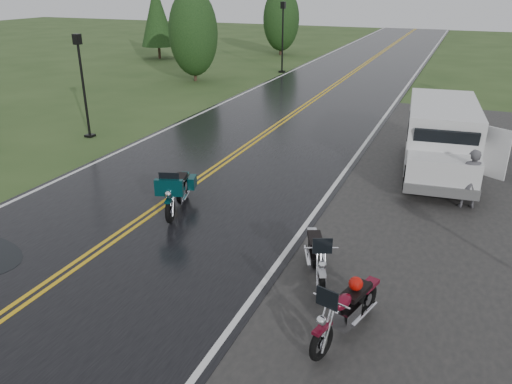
% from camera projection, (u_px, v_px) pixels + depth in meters
% --- Properties ---
extents(ground, '(120.00, 120.00, 0.00)m').
position_uv_depth(ground, '(104.00, 247.00, 11.02)').
color(ground, '#2D471E').
rests_on(ground, ground).
extents(road, '(8.00, 100.00, 0.04)m').
position_uv_depth(road, '(269.00, 131.00, 19.50)').
color(road, black).
rests_on(road, ground).
extents(motorcycle_red, '(1.25, 2.12, 1.18)m').
position_uv_depth(motorcycle_red, '(322.00, 330.00, 7.48)').
color(motorcycle_red, '#590A1B').
rests_on(motorcycle_red, ground).
extents(motorcycle_teal, '(1.38, 2.25, 1.25)m').
position_uv_depth(motorcycle_teal, '(169.00, 201.00, 11.79)').
color(motorcycle_teal, '#042F32').
rests_on(motorcycle_teal, ground).
extents(motorcycle_silver, '(1.42, 2.07, 1.15)m').
position_uv_depth(motorcycle_silver, '(322.00, 273.00, 8.97)').
color(motorcycle_silver, '#A9AAB1').
rests_on(motorcycle_silver, ground).
extents(van_white, '(2.57, 5.59, 2.13)m').
position_uv_depth(van_white, '(411.00, 155.00, 13.56)').
color(van_white, silver).
rests_on(van_white, ground).
extents(person_at_van, '(0.66, 0.53, 1.56)m').
position_uv_depth(person_at_van, '(470.00, 180.00, 12.62)').
color(person_at_van, '#4D4C51').
rests_on(person_at_van, ground).
extents(lamp_post_near_left, '(0.32, 0.32, 3.78)m').
position_uv_depth(lamp_post_near_left, '(83.00, 87.00, 18.13)').
color(lamp_post_near_left, black).
rests_on(lamp_post_near_left, ground).
extents(lamp_post_far_left, '(0.37, 0.37, 4.34)m').
position_uv_depth(lamp_post_far_left, '(283.00, 37.00, 31.41)').
color(lamp_post_far_left, black).
rests_on(lamp_post_far_left, ground).
extents(tree_left_mid, '(2.82, 2.82, 4.40)m').
position_uv_depth(tree_left_mid, '(194.00, 42.00, 28.65)').
color(tree_left_mid, '#1E3D19').
rests_on(tree_left_mid, ground).
extents(tree_left_far, '(2.83, 2.83, 4.35)m').
position_uv_depth(tree_left_far, '(281.00, 26.00, 39.22)').
color(tree_left_far, '#1E3D19').
rests_on(tree_left_far, ground).
extents(pine_left_far, '(2.53, 2.53, 5.28)m').
position_uv_depth(pine_left_far, '(157.00, 22.00, 37.11)').
color(pine_left_far, '#1E3D19').
rests_on(pine_left_far, ground).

